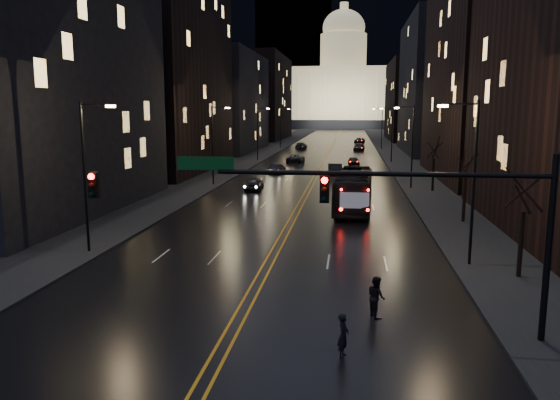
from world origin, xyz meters
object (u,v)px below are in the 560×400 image
(oncoming_car_a, at_px, (254,184))
(pedestrian_a, at_px, (343,336))
(oncoming_car_b, at_px, (277,169))
(receding_car_a, at_px, (335,170))
(bus, at_px, (354,190))
(pedestrian_b, at_px, (376,297))
(traffic_signal, at_px, (390,204))

(oncoming_car_a, distance_m, pedestrian_a, 40.02)
(oncoming_car_b, xyz_separation_m, pedestrian_a, (9.57, -53.72, 0.09))
(oncoming_car_b, distance_m, receding_car_a, 7.94)
(bus, distance_m, pedestrian_b, 24.77)
(oncoming_car_a, distance_m, pedestrian_b, 36.62)
(bus, bearing_deg, pedestrian_a, -88.22)
(bus, bearing_deg, oncoming_car_b, 114.62)
(oncoming_car_a, height_order, oncoming_car_b, oncoming_car_a)
(traffic_signal, bearing_deg, oncoming_car_b, 102.19)
(traffic_signal, xyz_separation_m, oncoming_car_a, (-11.63, 36.75, -4.36))
(oncoming_car_b, relative_size, pedestrian_a, 2.68)
(traffic_signal, distance_m, oncoming_car_a, 38.79)
(traffic_signal, relative_size, receding_car_a, 3.45)
(oncoming_car_a, bearing_deg, traffic_signal, 104.77)
(oncoming_car_a, relative_size, oncoming_car_b, 1.03)
(traffic_signal, bearing_deg, bus, 92.39)
(bus, xyz_separation_m, receding_car_a, (-2.29, 23.42, -0.86))
(oncoming_car_b, height_order, receding_car_a, receding_car_a)
(oncoming_car_a, xyz_separation_m, oncoming_car_b, (0.45, 14.97, -0.05))
(traffic_signal, distance_m, pedestrian_b, 4.66)
(oncoming_car_b, relative_size, pedestrian_b, 2.41)
(traffic_signal, relative_size, bus, 1.43)
(traffic_signal, xyz_separation_m, oncoming_car_b, (-11.17, 51.73, -4.41))
(oncoming_car_a, xyz_separation_m, pedestrian_a, (10.02, -38.75, 0.04))
(oncoming_car_b, bearing_deg, traffic_signal, 109.25)
(pedestrian_a, bearing_deg, traffic_signal, -25.47)
(oncoming_car_b, bearing_deg, pedestrian_a, 107.16)
(bus, height_order, oncoming_car_a, bus)
(traffic_signal, distance_m, pedestrian_a, 5.02)
(pedestrian_a, distance_m, pedestrian_b, 4.13)
(receding_car_a, xyz_separation_m, pedestrian_a, (1.81, -52.08, -0.04))
(oncoming_car_a, relative_size, receding_car_a, 0.87)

